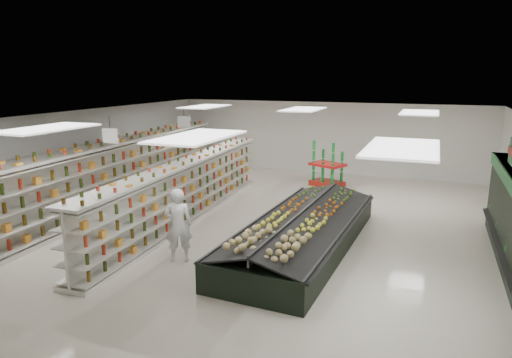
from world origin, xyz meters
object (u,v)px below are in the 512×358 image
at_px(gondola_left, 118,176).
at_px(shopper_background, 206,172).
at_px(shopper_main, 178,225).
at_px(produce_island, 303,230).
at_px(soda_endcap, 328,166).
at_px(gondola_center, 186,193).

distance_m(gondola_left, shopper_background, 3.15).
relative_size(gondola_left, shopper_main, 7.10).
bearing_deg(gondola_left, produce_island, -15.21).
relative_size(gondola_left, produce_island, 1.87).
xyz_separation_m(gondola_left, soda_endcap, (6.08, 5.29, -0.21)).
bearing_deg(soda_endcap, gondola_left, -138.96).
xyz_separation_m(produce_island, shopper_main, (-2.53, -1.94, 0.44)).
bearing_deg(produce_island, soda_endcap, 97.39).
relative_size(gondola_left, soda_endcap, 7.72).
bearing_deg(shopper_background, gondola_left, 122.08).
relative_size(shopper_main, shopper_background, 1.01).
bearing_deg(soda_endcap, produce_island, -82.61).
bearing_deg(gondola_left, shopper_main, -40.79).
relative_size(gondola_center, soda_endcap, 6.36).
xyz_separation_m(gondola_center, produce_island, (3.99, -0.97, -0.38)).
bearing_deg(shopper_main, gondola_left, -64.35).
height_order(gondola_left, produce_island, gondola_left).
bearing_deg(shopper_background, produce_island, -141.38).
xyz_separation_m(gondola_center, soda_endcap, (3.10, 5.88, -0.03)).
relative_size(soda_endcap, shopper_main, 0.92).
bearing_deg(gondola_center, produce_island, -16.58).
xyz_separation_m(gondola_left, produce_island, (6.97, -1.56, -0.56)).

